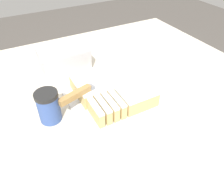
# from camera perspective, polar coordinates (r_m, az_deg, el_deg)

# --- Properties ---
(countertop) EXTENTS (1.40, 1.10, 0.94)m
(countertop) POSITION_cam_1_polar(r_m,az_deg,el_deg) (1.24, -2.27, -17.05)
(countertop) COLOR beige
(countertop) RESTS_ON ground_plane
(cake_board) EXTENTS (0.33, 0.35, 0.01)m
(cake_board) POSITION_cam_1_polar(r_m,az_deg,el_deg) (0.86, 0.00, -1.74)
(cake_board) COLOR silver
(cake_board) RESTS_ON countertop
(cake) EXTENTS (0.25, 0.27, 0.06)m
(cake) POSITION_cam_1_polar(r_m,az_deg,el_deg) (0.84, 0.11, 0.29)
(cake) COLOR tan
(cake) RESTS_ON cake_board
(knife) EXTENTS (0.34, 0.12, 0.02)m
(knife) POSITION_cam_1_polar(r_m,az_deg,el_deg) (0.77, -7.38, -0.26)
(knife) COLOR silver
(knife) RESTS_ON cake
(coffee_cup) EXTENTS (0.08, 0.08, 0.12)m
(coffee_cup) POSITION_cam_1_polar(r_m,az_deg,el_deg) (0.76, -16.24, -4.26)
(coffee_cup) COLOR #334C8C
(coffee_cup) RESTS_ON countertop
(storage_box) EXTENTS (0.21, 0.17, 0.09)m
(storage_box) POSITION_cam_1_polar(r_m,az_deg,el_deg) (1.04, -12.62, 8.17)
(storage_box) COLOR #B2B2B7
(storage_box) RESTS_ON countertop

